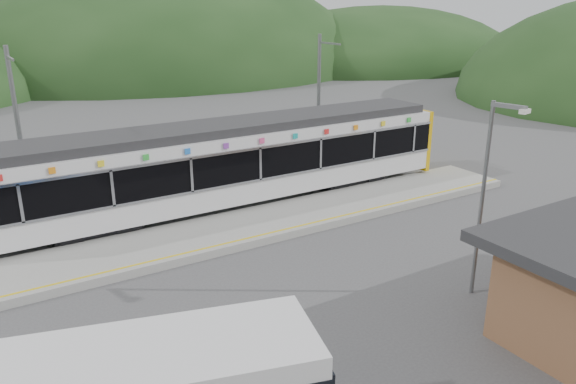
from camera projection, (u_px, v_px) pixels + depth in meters
ground at (292, 262)px, 19.32m from camera, size 120.00×120.00×0.00m
hills at (343, 190)px, 26.66m from camera, size 146.00×149.00×26.00m
platform at (247, 227)px, 21.93m from camera, size 26.00×3.20×0.30m
yellow_line at (263, 234)px, 20.84m from camera, size 26.00×0.10×0.01m
train at (233, 161)px, 23.90m from camera, size 20.44×3.01×3.74m
catenary_mast_west at (20, 135)px, 21.56m from camera, size 0.18×1.80×7.00m
catenary_mast_east at (319, 102)px, 28.52m from camera, size 0.18×1.80×7.00m
lamp_post at (487, 184)px, 16.08m from camera, size 0.38×1.08×5.93m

